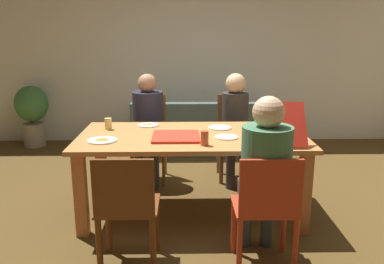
{
  "coord_description": "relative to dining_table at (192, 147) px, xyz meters",
  "views": [
    {
      "loc": [
        -0.07,
        -3.61,
        1.72
      ],
      "look_at": [
        0.0,
        0.1,
        0.77
      ],
      "focal_mm": 38.01,
      "sensor_mm": 36.0,
      "label": 1
    }
  ],
  "objects": [
    {
      "name": "plate_1",
      "position": [
        -0.79,
        -0.21,
        0.13
      ],
      "size": [
        0.26,
        0.26,
        0.03
      ],
      "color": "white",
      "rests_on": "dining_table"
    },
    {
      "name": "plate_0",
      "position": [
        -0.44,
        0.37,
        0.13
      ],
      "size": [
        0.21,
        0.21,
        0.03
      ],
      "color": "white",
      "rests_on": "dining_table"
    },
    {
      "name": "drinking_glass_0",
      "position": [
        -0.81,
        0.22,
        0.17
      ],
      "size": [
        0.07,
        0.07,
        0.11
      ],
      "primitive_type": "cylinder",
      "color": "#E0C766",
      "rests_on": "dining_table"
    },
    {
      "name": "dining_table",
      "position": [
        0.0,
        0.0,
        0.0
      ],
      "size": [
        2.08,
        1.06,
        0.77
      ],
      "color": "#C0793F",
      "rests_on": "ground"
    },
    {
      "name": "pizza_box_0",
      "position": [
        0.73,
        -0.14,
        0.17
      ],
      "size": [
        0.4,
        0.62,
        0.35
      ],
      "color": "#AD1E12",
      "rests_on": "dining_table"
    },
    {
      "name": "ground_plane",
      "position": [
        0.0,
        0.0,
        -0.66
      ],
      "size": [
        20.0,
        20.0,
        0.0
      ],
      "primitive_type": "plane",
      "color": "#533C1A"
    },
    {
      "name": "potted_plant",
      "position": [
        -2.33,
        2.34,
        -0.11
      ],
      "size": [
        0.48,
        0.48,
        0.91
      ],
      "color": "gray",
      "rests_on": "ground"
    },
    {
      "name": "back_wall",
      "position": [
        0.0,
        2.7,
        0.74
      ],
      "size": [
        7.28,
        0.12,
        2.78
      ],
      "primitive_type": "cube",
      "color": "silver",
      "rests_on": "ground"
    },
    {
      "name": "chair_2",
      "position": [
        -0.48,
        0.98,
        -0.11
      ],
      "size": [
        0.4,
        0.45,
        0.98
      ],
      "color": "brown",
      "rests_on": "ground"
    },
    {
      "name": "person_2",
      "position": [
        -0.48,
        0.82,
        0.07
      ],
      "size": [
        0.34,
        0.52,
        1.24
      ],
      "color": "#303C36",
      "rests_on": "ground"
    },
    {
      "name": "chair_0",
      "position": [
        0.51,
        1.0,
        -0.16
      ],
      "size": [
        0.39,
        0.42,
        0.97
      ],
      "color": "brown",
      "rests_on": "ground"
    },
    {
      "name": "plate_3",
      "position": [
        0.28,
        0.24,
        0.12
      ],
      "size": [
        0.23,
        0.23,
        0.01
      ],
      "color": "white",
      "rests_on": "dining_table"
    },
    {
      "name": "chair_3",
      "position": [
        -0.48,
        -0.96,
        -0.17
      ],
      "size": [
        0.44,
        0.41,
        0.89
      ],
      "color": "#623114",
      "rests_on": "ground"
    },
    {
      "name": "chair_1",
      "position": [
        0.51,
        -0.99,
        -0.16
      ],
      "size": [
        0.45,
        0.4,
        0.89
      ],
      "color": "#B3351D",
      "rests_on": "ground"
    },
    {
      "name": "drinking_glass_1",
      "position": [
        0.1,
        -0.35,
        0.18
      ],
      "size": [
        0.07,
        0.07,
        0.12
      ],
      "primitive_type": "cylinder",
      "color": "#B94F2E",
      "rests_on": "dining_table"
    },
    {
      "name": "plate_2",
      "position": [
        0.3,
        -0.12,
        0.12
      ],
      "size": [
        0.21,
        0.21,
        0.01
      ],
      "color": "white",
      "rests_on": "dining_table"
    },
    {
      "name": "pizza_box_1",
      "position": [
        -0.15,
        -0.11,
        0.13
      ],
      "size": [
        0.42,
        0.42,
        0.02
      ],
      "color": "red",
      "rests_on": "dining_table"
    },
    {
      "name": "person_1",
      "position": [
        0.51,
        -0.86,
        0.1
      ],
      "size": [
        0.36,
        0.51,
        1.28
      ],
      "color": "#333E40",
      "rests_on": "ground"
    },
    {
      "name": "person_0",
      "position": [
        0.51,
        0.86,
        0.07
      ],
      "size": [
        0.29,
        0.52,
        1.24
      ],
      "color": "#3B333F",
      "rests_on": "ground"
    },
    {
      "name": "couch",
      "position": [
        0.2,
        2.1,
        -0.38
      ],
      "size": [
        2.0,
        0.88,
        0.75
      ],
      "color": "#445550",
      "rests_on": "ground"
    }
  ]
}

